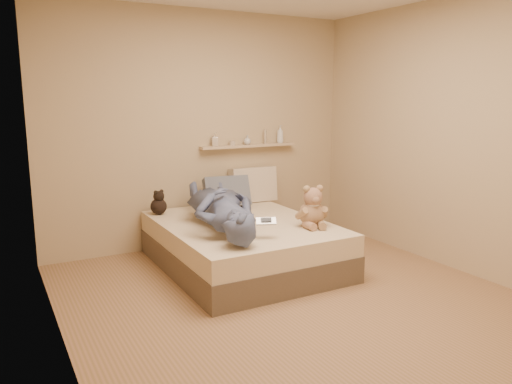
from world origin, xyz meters
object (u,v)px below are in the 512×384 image
game_console (266,221)px  wall_shelf (248,146)px  pillow_grey (227,192)px  bed (242,244)px  pillow_cream (253,185)px  dark_plush (159,204)px  person (221,207)px  teddy_bear (313,210)px

game_console → wall_shelf: (0.63, 1.51, 0.50)m
game_console → pillow_grey: bearing=79.6°
bed → wall_shelf: bearing=58.8°
pillow_cream → pillow_grey: bearing=-161.0°
pillow_cream → pillow_grey: 0.43m
bed → game_console: (-0.08, -0.60, 0.38)m
game_console → pillow_cream: pillow_cream is taller
dark_plush → person: 0.86m
pillow_grey → wall_shelf: 0.66m
dark_plush → pillow_cream: bearing=5.5°
person → game_console: bearing=121.0°
teddy_bear → wall_shelf: (0.05, 1.38, 0.48)m
wall_shelf → pillow_cream: bearing=-77.7°
game_console → pillow_grey: (0.24, 1.29, 0.02)m
pillow_cream → pillow_grey: size_ratio=1.10×
dark_plush → wall_shelf: 1.30m
teddy_bear → person: size_ratio=0.25×
pillow_grey → pillow_cream: bearing=19.0°
teddy_bear → person: (-0.76, 0.41, 0.03)m
dark_plush → pillow_cream: 1.19m
pillow_cream → wall_shelf: 0.46m
game_console → wall_shelf: size_ratio=0.16×
bed → game_console: 0.72m
wall_shelf → dark_plush: bearing=-170.6°
game_console → teddy_bear: 0.60m
teddy_bear → game_console: bearing=-167.1°
bed → person: (-0.25, -0.06, 0.42)m
dark_plush → pillow_grey: size_ratio=0.53×
dark_plush → pillow_grey: bearing=-1.9°
dark_plush → pillow_cream: (1.18, 0.11, 0.09)m
bed → game_console: size_ratio=10.05×
game_console → person: size_ratio=0.12×
game_console → person: person is taller
dark_plush → pillow_grey: pillow_grey is taller
teddy_bear → bed: bearing=137.0°
game_console → person: 0.57m
person → wall_shelf: wall_shelf is taller
game_console → teddy_bear: teddy_bear is taller
bed → pillow_cream: size_ratio=3.45×
pillow_cream → wall_shelf: wall_shelf is taller
game_console → person: (-0.18, 0.54, 0.04)m
pillow_grey → game_console: bearing=-100.4°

